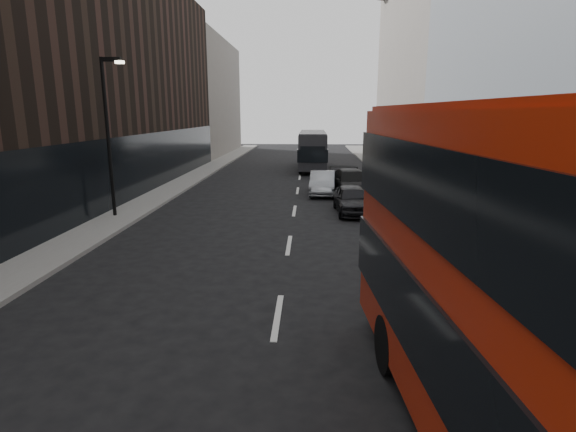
# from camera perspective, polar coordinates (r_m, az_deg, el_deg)

# --- Properties ---
(sidewalk_right) EXTENTS (3.00, 80.00, 0.15)m
(sidewalk_right) POSITION_cam_1_polar(r_m,az_deg,el_deg) (28.20, 16.61, 2.77)
(sidewalk_right) COLOR slate
(sidewalk_right) RESTS_ON ground
(sidewalk_left) EXTENTS (2.00, 80.00, 0.15)m
(sidewalk_left) POSITION_cam_1_polar(r_m,az_deg,el_deg) (28.73, -15.01, 3.05)
(sidewalk_left) COLOR slate
(sidewalk_left) RESTS_ON ground
(building_modern_block) EXTENTS (5.03, 22.00, 20.00)m
(building_modern_block) POSITION_cam_1_polar(r_m,az_deg,el_deg) (25.86, 29.72, 22.75)
(building_modern_block) COLOR gray
(building_modern_block) RESTS_ON ground
(building_victorian) EXTENTS (6.50, 24.00, 21.00)m
(building_victorian) POSITION_cam_1_polar(r_m,az_deg,el_deg) (47.43, 16.55, 18.32)
(building_victorian) COLOR slate
(building_victorian) RESTS_ON ground
(building_left_mid) EXTENTS (5.00, 24.00, 14.00)m
(building_left_mid) POSITION_cam_1_polar(r_m,az_deg,el_deg) (34.30, -18.92, 15.97)
(building_left_mid) COLOR black
(building_left_mid) RESTS_ON ground
(building_left_far) EXTENTS (5.00, 20.00, 13.00)m
(building_left_far) POSITION_cam_1_polar(r_m,az_deg,el_deg) (55.36, -10.36, 14.50)
(building_left_far) COLOR slate
(building_left_far) RESTS_ON ground
(street_lamp) EXTENTS (1.06, 0.22, 7.00)m
(street_lamp) POSITION_cam_1_polar(r_m,az_deg,el_deg) (21.89, -21.78, 10.45)
(street_lamp) COLOR black
(street_lamp) RESTS_ON sidewalk_left
(grey_bus) EXTENTS (2.41, 9.99, 3.22)m
(grey_bus) POSITION_cam_1_polar(r_m,az_deg,el_deg) (39.56, 3.14, 8.47)
(grey_bus) COLOR black
(grey_bus) RESTS_ON ground
(car_a) EXTENTS (1.80, 4.07, 1.36)m
(car_a) POSITION_cam_1_polar(r_m,az_deg,el_deg) (22.13, 8.14, 2.12)
(car_a) COLOR black
(car_a) RESTS_ON ground
(car_b) EXTENTS (1.65, 4.24, 1.37)m
(car_b) POSITION_cam_1_polar(r_m,az_deg,el_deg) (27.19, 4.38, 4.23)
(car_b) COLOR gray
(car_b) RESTS_ON ground
(car_c) EXTENTS (2.81, 5.45, 1.51)m
(car_c) POSITION_cam_1_polar(r_m,az_deg,el_deg) (26.90, 8.11, 4.19)
(car_c) COLOR black
(car_c) RESTS_ON ground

